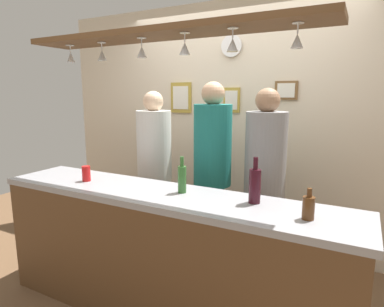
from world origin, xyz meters
The scene contains 21 objects.
ground_plane centered at (0.00, 0.00, 0.00)m, with size 8.00×8.00×0.00m, color brown.
back_wall centered at (0.00, 1.10, 1.30)m, with size 4.40×0.06×2.60m, color beige.
bar_counter centered at (0.00, -0.50, 0.65)m, with size 2.70×0.55×0.96m.
overhead_glass_rack centered at (0.00, -0.30, 2.04)m, with size 2.20×0.36×0.04m, color brown.
hanging_wineglass_far_left centered at (-0.86, -0.31, 1.93)m, with size 0.07×0.07×0.13m.
hanging_wineglass_left centered at (-0.54, -0.31, 1.93)m, with size 0.07×0.07×0.13m.
hanging_wineglass_center_left centered at (-0.16, -0.33, 1.93)m, with size 0.07×0.07×0.13m.
hanging_wineglass_center centered at (0.19, -0.36, 1.93)m, with size 0.07×0.07×0.13m.
hanging_wineglass_center_right centered at (0.51, -0.36, 1.93)m, with size 0.07×0.07×0.13m.
hanging_wineglass_right centered at (0.87, -0.33, 1.93)m, with size 0.07×0.07×0.13m.
person_left_white_patterned_shirt centered at (-0.59, 0.41, 1.01)m, with size 0.34×0.34×1.67m.
person_middle_teal_shirt centered at (0.04, 0.41, 1.06)m, with size 0.34×0.34×1.75m.
person_right_grey_shirt centered at (0.53, 0.41, 1.02)m, with size 0.34×0.34×1.70m.
bottle_beer_green_import centered at (0.12, -0.28, 1.06)m, with size 0.06×0.06×0.26m.
bottle_beer_brown_stubby centered at (0.99, -0.39, 1.03)m, with size 0.07×0.07×0.18m.
bottle_wine_dark_red centered at (0.64, -0.25, 1.07)m, with size 0.08×0.08×0.30m.
drink_can centered at (-0.71, -0.37, 1.02)m, with size 0.07×0.07×0.12m, color red.
picture_frame_upper_small centered at (0.53, 1.06, 1.68)m, with size 0.22×0.02×0.18m.
picture_frame_caricature centered at (-0.65, 1.06, 1.60)m, with size 0.26×0.02×0.34m.
picture_frame_crest centered at (-0.03, 1.06, 1.58)m, with size 0.18×0.02×0.26m.
wall_clock centered at (-0.04, 1.05, 2.13)m, with size 0.22×0.22×0.03m, color white.
Camera 1 is at (1.22, -2.21, 1.65)m, focal length 30.43 mm.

